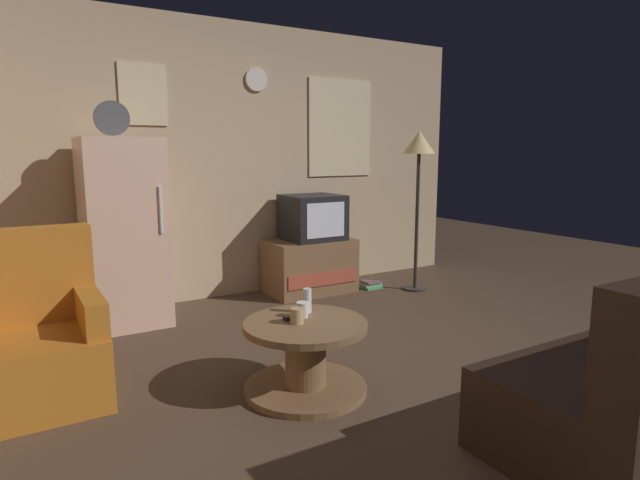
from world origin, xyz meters
TOP-DOWN VIEW (x-y plane):
  - ground_plane at (0.00, 0.00)m, footprint 12.00×12.00m
  - wall_with_art at (0.01, 2.45)m, footprint 5.20×0.12m
  - fridge at (-1.12, 2.01)m, footprint 0.60×0.62m
  - tv_stand at (0.64, 2.09)m, footprint 0.84×0.53m
  - crt_tv at (0.67, 2.09)m, footprint 0.54×0.51m
  - standing_lamp at (1.61, 1.62)m, footprint 0.32×0.32m
  - coffee_table at (-0.49, 0.17)m, footprint 0.72×0.72m
  - wine_glass at (-0.40, 0.32)m, footprint 0.05×0.05m
  - mug_ceramic_white at (-0.46, 0.26)m, footprint 0.08×0.08m
  - mug_ceramic_tan at (-0.55, 0.17)m, footprint 0.08×0.08m
  - remote_control at (-0.51, 0.25)m, footprint 0.15×0.05m
  - armchair at (-1.84, 0.85)m, footprint 0.68×0.68m
  - book_stack at (1.25, 1.90)m, footprint 0.20×0.17m

SIDE VIEW (x-z plane):
  - ground_plane at x=0.00m, z-range 0.00..0.00m
  - book_stack at x=1.25m, z-range 0.00..0.08m
  - coffee_table at x=-0.49m, z-range 0.00..0.42m
  - tv_stand at x=0.64m, z-range 0.00..0.53m
  - armchair at x=-1.84m, z-range -0.14..0.82m
  - remote_control at x=-0.51m, z-range 0.42..0.45m
  - mug_ceramic_white at x=-0.46m, z-range 0.42..0.51m
  - mug_ceramic_tan at x=-0.55m, z-range 0.42..0.51m
  - wine_glass at x=-0.40m, z-range 0.42..0.57m
  - crt_tv at x=0.67m, z-range 0.53..0.97m
  - fridge at x=-1.12m, z-range -0.13..1.64m
  - wall_with_art at x=0.01m, z-range 0.01..2.59m
  - standing_lamp at x=1.61m, z-range 0.56..2.15m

